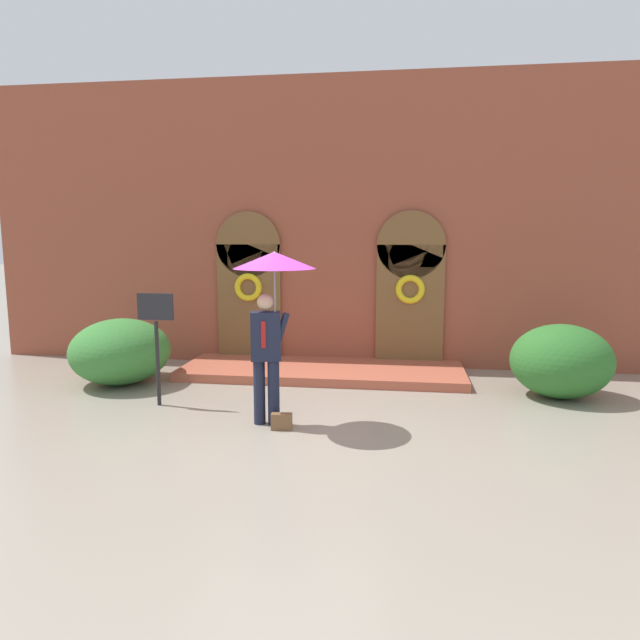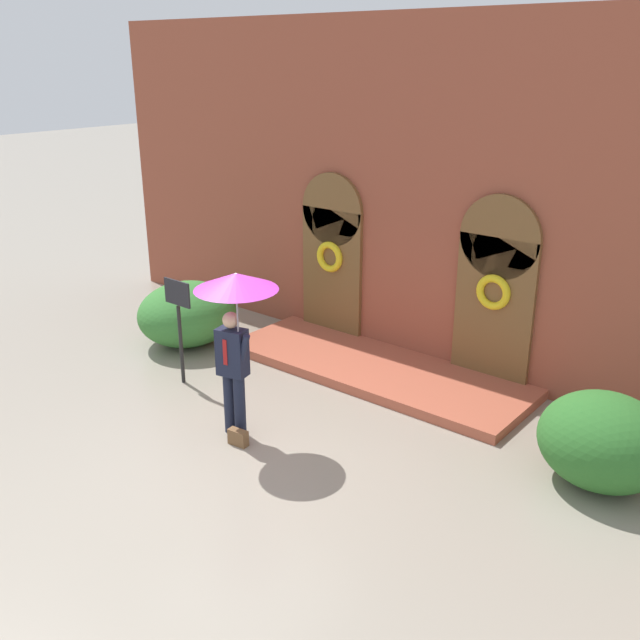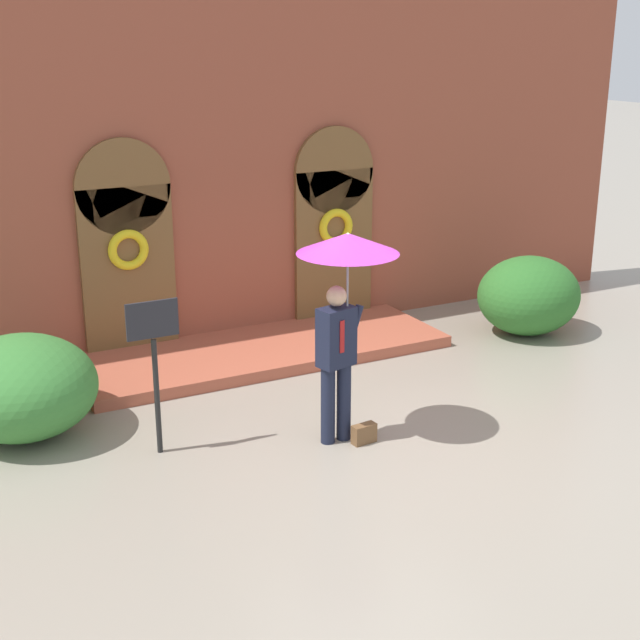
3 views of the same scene
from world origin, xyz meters
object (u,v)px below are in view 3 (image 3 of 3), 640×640
object	(u,v)px
handbag	(364,434)
sign_post	(154,352)
person_with_umbrella	(345,275)
shrub_left	(21,387)
shrub_right	(529,295)

from	to	relation	value
handbag	sign_post	xyz separation A→B (m)	(-2.09, 0.83, 1.05)
person_with_umbrella	shrub_left	distance (m)	3.87
shrub_left	shrub_right	bearing A→B (deg)	1.12
person_with_umbrella	shrub_right	xyz separation A→B (m)	(4.25, 1.95, -1.32)
person_with_umbrella	shrub_left	world-z (taller)	person_with_umbrella
person_with_umbrella	shrub_left	bearing A→B (deg)	150.15
handbag	shrub_left	xyz separation A→B (m)	(-3.30, 2.00, 0.46)
person_with_umbrella	handbag	size ratio (longest dim) A/B	8.44
person_with_umbrella	handbag	distance (m)	1.82
shrub_left	shrub_right	size ratio (longest dim) A/B	1.16
handbag	shrub_left	size ratio (longest dim) A/B	0.15
shrub_left	shrub_right	distance (m)	7.40
sign_post	shrub_left	world-z (taller)	sign_post
handbag	shrub_right	xyz separation A→B (m)	(4.10, 2.15, 0.48)
shrub_right	person_with_umbrella	bearing A→B (deg)	-155.37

